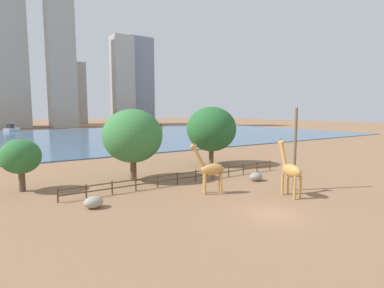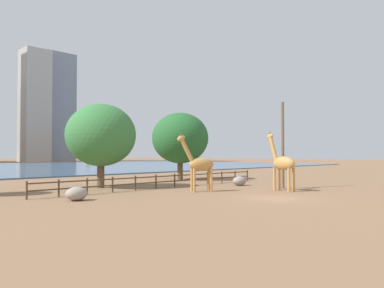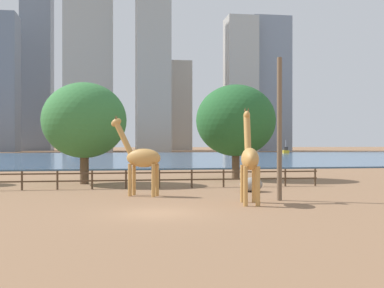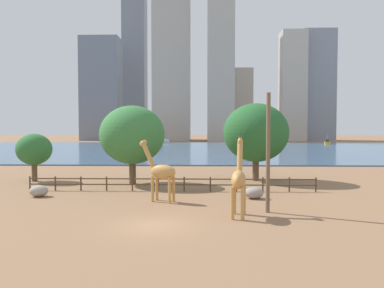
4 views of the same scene
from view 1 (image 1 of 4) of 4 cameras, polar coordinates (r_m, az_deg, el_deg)
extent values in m
plane|color=#8C6647|center=(96.76, -22.97, 1.21)|extent=(400.00, 400.00, 0.00)
cube|color=#3D6084|center=(93.81, -22.64, 1.14)|extent=(180.00, 86.00, 0.20)
cylinder|color=#C18C47|center=(29.23, 16.85, -7.31)|extent=(0.27, 0.27, 2.05)
cylinder|color=#C18C47|center=(29.64, 17.79, -7.15)|extent=(0.27, 0.27, 2.05)
cylinder|color=#C18C47|center=(28.09, 18.98, -7.94)|extent=(0.27, 0.27, 2.05)
cylinder|color=#C18C47|center=(28.52, 19.93, -7.76)|extent=(0.27, 0.27, 2.05)
ellipsoid|color=#C18C47|center=(28.57, 18.47, -4.84)|extent=(1.26, 2.38, 1.19)
cylinder|color=#C18C47|center=(29.24, 16.97, -1.93)|extent=(0.53, 1.10, 2.27)
ellipsoid|color=#C18C47|center=(29.38, 16.58, 0.24)|extent=(0.50, 0.89, 0.68)
cone|color=brown|center=(29.28, 16.47, 0.90)|extent=(0.12, 0.12, 0.22)
cone|color=brown|center=(29.40, 16.74, 0.92)|extent=(0.12, 0.12, 0.22)
cylinder|color=#C18C47|center=(28.07, 2.48, -7.67)|extent=(0.31, 0.31, 1.99)
cylinder|color=#C18C47|center=(28.66, 2.28, -7.38)|extent=(0.31, 0.31, 1.99)
cylinder|color=#C18C47|center=(28.36, 5.58, -7.55)|extent=(0.31, 0.31, 1.99)
cylinder|color=#C18C47|center=(28.94, 5.31, -7.26)|extent=(0.31, 0.31, 1.99)
ellipsoid|color=#C18C47|center=(28.21, 3.94, -4.82)|extent=(2.36, 1.76, 1.15)
cylinder|color=#C18C47|center=(27.78, 1.26, -2.45)|extent=(1.35, 0.90, 2.12)
ellipsoid|color=#C18C47|center=(27.58, 0.23, -0.46)|extent=(0.91, 0.69, 0.74)
cone|color=brown|center=(27.45, 0.26, 0.21)|extent=(0.14, 0.14, 0.21)
cone|color=brown|center=(27.63, 0.21, 0.25)|extent=(0.14, 0.14, 0.21)
cylinder|color=brown|center=(30.79, 19.03, -1.00)|extent=(0.28, 0.28, 8.09)
ellipsoid|color=gray|center=(25.73, -18.26, -10.50)|extent=(1.53, 1.26, 0.95)
ellipsoid|color=gray|center=(34.36, 12.09, -6.10)|extent=(1.53, 1.26, 0.95)
cylinder|color=#4C3826|center=(28.15, -24.23, -8.92)|extent=(0.14, 0.14, 1.30)
cylinder|color=#4C3826|center=(28.58, -19.51, -8.49)|extent=(0.14, 0.14, 1.30)
cylinder|color=#4C3826|center=(29.19, -14.98, -8.03)|extent=(0.14, 0.14, 1.30)
cylinder|color=#4C3826|center=(29.98, -10.66, -7.55)|extent=(0.14, 0.14, 1.30)
cylinder|color=#4C3826|center=(30.93, -6.59, -7.05)|extent=(0.14, 0.14, 1.30)
cylinder|color=#4C3826|center=(32.02, -2.80, -6.55)|extent=(0.14, 0.14, 1.30)
cylinder|color=#4C3826|center=(33.24, 0.73, -6.06)|extent=(0.14, 0.14, 1.30)
cylinder|color=#4C3826|center=(34.58, 3.99, -5.59)|extent=(0.14, 0.14, 1.30)
cylinder|color=#4C3826|center=(36.03, 6.99, -5.14)|extent=(0.14, 0.14, 1.30)
cylinder|color=#4C3826|center=(37.57, 9.74, -4.71)|extent=(0.14, 0.14, 1.30)
cylinder|color=#4C3826|center=(39.19, 12.28, -4.31)|extent=(0.14, 0.14, 1.30)
cylinder|color=#4C3826|center=(40.88, 14.60, -3.93)|extent=(0.14, 0.14, 1.30)
cube|color=#4C3826|center=(32.54, -0.95, -5.52)|extent=(26.10, 0.08, 0.10)
cube|color=#4C3826|center=(32.65, -0.94, -6.41)|extent=(26.10, 0.08, 0.10)
cylinder|color=brown|center=(43.03, 3.68, -2.48)|extent=(0.68, 0.68, 2.40)
ellipsoid|color=#26602D|center=(42.61, 3.72, 2.86)|extent=(7.04, 7.04, 6.33)
cylinder|color=brown|center=(34.40, -11.10, -4.85)|extent=(0.69, 0.69, 2.38)
ellipsoid|color=#387A3D|center=(33.87, -11.24, 1.53)|extent=(6.62, 6.62, 5.95)
cylinder|color=brown|center=(33.52, -29.63, -6.23)|extent=(0.57, 0.57, 1.95)
ellipsoid|color=#2D6B33|center=(33.11, -29.86, -2.06)|extent=(3.72, 3.72, 3.34)
cube|color=silver|center=(128.48, -31.10, 2.32)|extent=(5.67, 6.62, 1.29)
cube|color=#333338|center=(127.74, -31.34, 2.93)|extent=(2.62, 2.80, 1.55)
cylinder|color=silver|center=(128.63, -31.10, 3.63)|extent=(0.17, 0.17, 4.53)
cube|color=gold|center=(134.49, -6.03, 3.23)|extent=(2.41, 4.31, 0.81)
cube|color=#333338|center=(133.95, -5.98, 3.60)|extent=(1.30, 1.66, 0.98)
cylinder|color=silver|center=(134.60, -6.06, 4.01)|extent=(0.15, 0.15, 2.85)
cube|color=#ADA89E|center=(188.16, -21.83, 8.86)|extent=(13.25, 12.85, 35.15)
cube|color=#ADA89E|center=(163.53, -24.06, 21.11)|extent=(11.08, 15.39, 101.97)
cube|color=#B7B2A8|center=(171.47, -13.11, 11.56)|extent=(10.78, 10.00, 47.84)
cube|color=#ADA89E|center=(166.83, -32.17, 20.13)|extent=(16.37, 12.92, 100.46)
cube|color=gray|center=(182.39, -10.20, 11.56)|extent=(14.44, 13.75, 49.46)
camera|label=2|loc=(7.99, -118.03, -38.22)|focal=35.00mm
camera|label=3|loc=(17.38, 81.25, -14.04)|focal=45.00mm
camera|label=4|loc=(20.98, 74.69, -3.97)|focal=35.00mm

